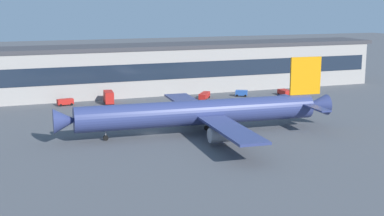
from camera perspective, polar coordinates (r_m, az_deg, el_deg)
The scene contains 8 objects.
ground_plane at distance 119.55m, azimuth -4.35°, elevation -2.68°, with size 600.00×600.00×0.00m, color #4C4F54.
terminal_building at distance 168.70m, azimuth -9.41°, elevation 3.90°, with size 186.38×17.44×15.18m.
airliner at distance 118.27m, azimuth 1.11°, elevation -0.46°, with size 62.60×53.81×16.12m.
pushback_tractor at distance 169.37m, azimuth 9.73°, elevation 1.67°, with size 2.72×4.85×1.75m.
follow_me_car at distance 154.84m, azimuth -13.17°, elevation 0.66°, with size 4.61×2.48×1.85m.
stair_truck at distance 154.87m, azimuth -8.76°, elevation 1.16°, with size 2.99×6.21×3.55m.
baggage_tug at distance 166.04m, azimuth 5.26°, elevation 1.61°, with size 4.12×3.54×1.85m.
belt_loader at distance 160.25m, azimuth 1.31°, elevation 1.33°, with size 5.36×6.36×1.95m.
Camera 1 is at (-32.07, -111.56, 28.63)m, focal length 50.67 mm.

